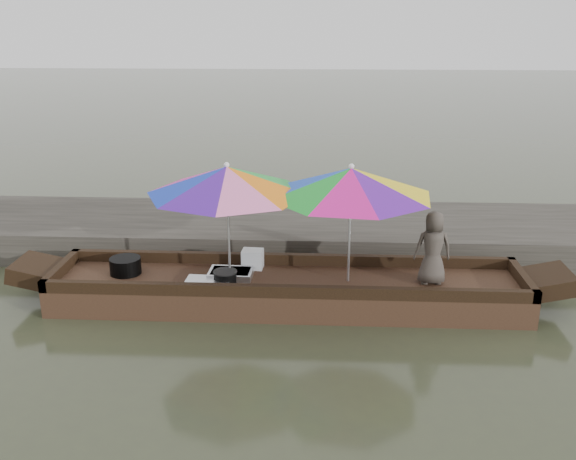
{
  "coord_description": "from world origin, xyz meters",
  "views": [
    {
      "loc": [
        0.42,
        -7.73,
        3.61
      ],
      "look_at": [
        0.0,
        0.1,
        1.0
      ],
      "focal_mm": 40.0,
      "sensor_mm": 36.0,
      "label": 1
    }
  ],
  "objects_px": {
    "cooking_pot": "(125,266)",
    "charcoal_grill": "(225,277)",
    "tray_crayfish": "(231,274)",
    "tray_scallop": "(207,283)",
    "supply_bag": "(253,259)",
    "vendor": "(433,248)",
    "boat_hull": "(288,292)",
    "umbrella_stern": "(350,224)",
    "umbrella_bow": "(228,222)"
  },
  "relations": [
    {
      "from": "vendor",
      "to": "umbrella_bow",
      "type": "relative_size",
      "value": 0.47
    },
    {
      "from": "charcoal_grill",
      "to": "vendor",
      "type": "bearing_deg",
      "value": 2.67
    },
    {
      "from": "charcoal_grill",
      "to": "umbrella_bow",
      "type": "distance_m",
      "value": 0.72
    },
    {
      "from": "boat_hull",
      "to": "umbrella_bow",
      "type": "distance_m",
      "value": 1.21
    },
    {
      "from": "supply_bag",
      "to": "umbrella_bow",
      "type": "height_order",
      "value": "umbrella_bow"
    },
    {
      "from": "cooking_pot",
      "to": "tray_crayfish",
      "type": "bearing_deg",
      "value": -1.99
    },
    {
      "from": "umbrella_stern",
      "to": "tray_crayfish",
      "type": "bearing_deg",
      "value": 178.14
    },
    {
      "from": "umbrella_bow",
      "to": "boat_hull",
      "type": "bearing_deg",
      "value": 0.0
    },
    {
      "from": "cooking_pot",
      "to": "supply_bag",
      "type": "bearing_deg",
      "value": 9.71
    },
    {
      "from": "boat_hull",
      "to": "supply_bag",
      "type": "relative_size",
      "value": 21.9
    },
    {
      "from": "cooking_pot",
      "to": "umbrella_bow",
      "type": "relative_size",
      "value": 0.2
    },
    {
      "from": "boat_hull",
      "to": "charcoal_grill",
      "type": "height_order",
      "value": "charcoal_grill"
    },
    {
      "from": "cooking_pot",
      "to": "tray_crayfish",
      "type": "height_order",
      "value": "cooking_pot"
    },
    {
      "from": "umbrella_bow",
      "to": "cooking_pot",
      "type": "bearing_deg",
      "value": 175.99
    },
    {
      "from": "tray_crayfish",
      "to": "vendor",
      "type": "height_order",
      "value": "vendor"
    },
    {
      "from": "boat_hull",
      "to": "tray_crayfish",
      "type": "bearing_deg",
      "value": 176.21
    },
    {
      "from": "tray_scallop",
      "to": "vendor",
      "type": "height_order",
      "value": "vendor"
    },
    {
      "from": "tray_scallop",
      "to": "supply_bag",
      "type": "bearing_deg",
      "value": 50.3
    },
    {
      "from": "tray_crayfish",
      "to": "umbrella_stern",
      "type": "distance_m",
      "value": 1.7
    },
    {
      "from": "tray_crayfish",
      "to": "tray_scallop",
      "type": "xyz_separation_m",
      "value": [
        -0.26,
        -0.29,
        -0.01
      ]
    },
    {
      "from": "tray_scallop",
      "to": "umbrella_stern",
      "type": "height_order",
      "value": "umbrella_stern"
    },
    {
      "from": "boat_hull",
      "to": "tray_scallop",
      "type": "bearing_deg",
      "value": -166.86
    },
    {
      "from": "tray_scallop",
      "to": "umbrella_stern",
      "type": "xyz_separation_m",
      "value": [
        1.8,
        0.24,
        0.74
      ]
    },
    {
      "from": "tray_scallop",
      "to": "cooking_pot",
      "type": "bearing_deg",
      "value": 163.81
    },
    {
      "from": "charcoal_grill",
      "to": "vendor",
      "type": "xyz_separation_m",
      "value": [
        2.65,
        0.12,
        0.41
      ]
    },
    {
      "from": "cooking_pot",
      "to": "supply_bag",
      "type": "distance_m",
      "value": 1.7
    },
    {
      "from": "tray_scallop",
      "to": "charcoal_grill",
      "type": "xyz_separation_m",
      "value": [
        0.21,
        0.11,
        0.04
      ]
    },
    {
      "from": "supply_bag",
      "to": "umbrella_bow",
      "type": "distance_m",
      "value": 0.8
    },
    {
      "from": "boat_hull",
      "to": "cooking_pot",
      "type": "relative_size",
      "value": 14.85
    },
    {
      "from": "cooking_pot",
      "to": "umbrella_stern",
      "type": "height_order",
      "value": "umbrella_stern"
    },
    {
      "from": "tray_crayfish",
      "to": "charcoal_grill",
      "type": "relative_size",
      "value": 1.94
    },
    {
      "from": "umbrella_bow",
      "to": "umbrella_stern",
      "type": "bearing_deg",
      "value": 0.0
    },
    {
      "from": "tray_scallop",
      "to": "supply_bag",
      "type": "relative_size",
      "value": 2.04
    },
    {
      "from": "cooking_pot",
      "to": "charcoal_grill",
      "type": "relative_size",
      "value": 1.4
    },
    {
      "from": "umbrella_stern",
      "to": "cooking_pot",
      "type": "bearing_deg",
      "value": 178.08
    },
    {
      "from": "tray_crayfish",
      "to": "vendor",
      "type": "bearing_deg",
      "value": -1.27
    },
    {
      "from": "cooking_pot",
      "to": "tray_crayfish",
      "type": "distance_m",
      "value": 1.42
    },
    {
      "from": "boat_hull",
      "to": "vendor",
      "type": "bearing_deg",
      "value": -0.24
    },
    {
      "from": "boat_hull",
      "to": "umbrella_stern",
      "type": "xyz_separation_m",
      "value": [
        0.79,
        0.0,
        0.95
      ]
    },
    {
      "from": "vendor",
      "to": "umbrella_stern",
      "type": "xyz_separation_m",
      "value": [
        -1.06,
        0.01,
        0.29
      ]
    },
    {
      "from": "tray_crayfish",
      "to": "charcoal_grill",
      "type": "height_order",
      "value": "charcoal_grill"
    },
    {
      "from": "tray_scallop",
      "to": "supply_bag",
      "type": "xyz_separation_m",
      "value": [
        0.52,
        0.62,
        0.1
      ]
    },
    {
      "from": "vendor",
      "to": "cooking_pot",
      "type": "bearing_deg",
      "value": -4.51
    },
    {
      "from": "cooking_pot",
      "to": "charcoal_grill",
      "type": "xyz_separation_m",
      "value": [
        1.37,
        -0.23,
        -0.04
      ]
    },
    {
      "from": "tray_crayfish",
      "to": "charcoal_grill",
      "type": "bearing_deg",
      "value": -104.31
    },
    {
      "from": "supply_bag",
      "to": "vendor",
      "type": "relative_size",
      "value": 0.29
    },
    {
      "from": "tray_crayfish",
      "to": "umbrella_bow",
      "type": "height_order",
      "value": "umbrella_bow"
    },
    {
      "from": "umbrella_bow",
      "to": "charcoal_grill",
      "type": "bearing_deg",
      "value": -108.12
    },
    {
      "from": "cooking_pot",
      "to": "umbrella_bow",
      "type": "xyz_separation_m",
      "value": [
        1.42,
        -0.1,
        0.67
      ]
    },
    {
      "from": "boat_hull",
      "to": "vendor",
      "type": "xyz_separation_m",
      "value": [
        1.85,
        -0.01,
        0.66
      ]
    }
  ]
}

